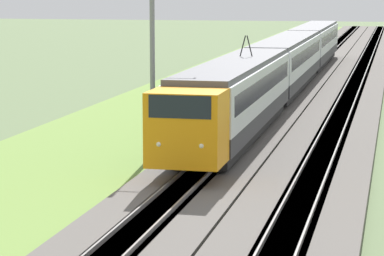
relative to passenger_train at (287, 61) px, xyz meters
The scene contains 7 objects.
ballast_main 12.83m from the passenger_train, behind, with size 240.00×4.40×0.30m.
ballast_adjacent 13.60m from the passenger_train, 160.37° to the right, with size 240.00×4.40×0.30m.
track_main 12.83m from the passenger_train, behind, with size 240.00×1.57×0.45m.
track_adjacent 13.60m from the passenger_train, 160.37° to the right, with size 240.00×1.57×0.45m.
grass_verge 14.27m from the passenger_train, 153.82° to the left, with size 240.00×10.03×0.12m.
passenger_train is the anchor object (origin of this frame).
catenary_mast_mid 25.86m from the passenger_train, behind, with size 0.22×2.56×8.77m.
Camera 1 is at (-1.39, -7.52, 7.60)m, focal length 85.00 mm.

